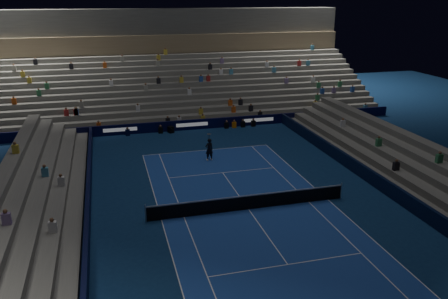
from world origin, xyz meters
TOP-DOWN VIEW (x-y plane):
  - ground at (0.00, 0.00)m, footprint 90.00×90.00m
  - court_surface at (0.00, 0.00)m, footprint 10.97×23.77m
  - sponsor_barrier_far at (0.00, 18.50)m, footprint 44.00×0.25m
  - sponsor_barrier_east at (9.70, 0.00)m, footprint 0.25×37.00m
  - sponsor_barrier_west at (-9.70, 0.00)m, footprint 0.25×37.00m
  - grandstand_main at (0.00, 27.90)m, footprint 44.00×15.20m
  - grandstand_east at (13.17, 0.00)m, footprint 5.00×37.00m
  - grandstand_west at (-13.17, 0.00)m, footprint 5.00×37.00m
  - tennis_net at (0.00, 0.00)m, footprint 12.90×0.10m
  - tennis_player at (-0.33, 9.41)m, footprint 0.73×0.54m
  - broadcast_camera at (-2.19, 17.94)m, footprint 0.63×1.00m

SIDE VIEW (x-z plane):
  - ground at x=0.00m, z-range 0.00..0.00m
  - court_surface at x=0.00m, z-range 0.00..0.01m
  - broadcast_camera at x=-2.19m, z-range 0.01..0.63m
  - sponsor_barrier_far at x=0.00m, z-range 0.00..1.00m
  - sponsor_barrier_east at x=9.70m, z-range 0.00..1.00m
  - sponsor_barrier_west at x=-9.70m, z-range 0.00..1.00m
  - tennis_net at x=0.00m, z-range -0.05..1.05m
  - tennis_player at x=-0.33m, z-range 0.00..1.83m
  - grandstand_east at x=13.17m, z-range -0.33..2.17m
  - grandstand_west at x=-13.17m, z-range -0.33..2.17m
  - grandstand_main at x=0.00m, z-range -2.22..8.98m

